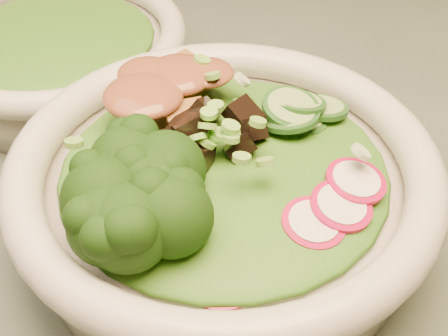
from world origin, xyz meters
TOP-DOWN VIEW (x-y plane):
  - dining_table at (0.00, 0.00)m, footprint 1.20×0.80m
  - salad_bowl at (-0.13, 0.03)m, footprint 0.29×0.29m
  - side_bowl at (-0.14, 0.27)m, footprint 0.24×0.24m
  - lettuce_bed at (-0.13, 0.03)m, footprint 0.22×0.22m
  - side_lettuce at (-0.14, 0.27)m, footprint 0.16×0.16m
  - broccoli_florets at (-0.20, 0.02)m, footprint 0.10×0.09m
  - radish_slices at (-0.13, -0.04)m, footprint 0.12×0.07m
  - cucumber_slices at (-0.06, 0.03)m, footprint 0.09×0.09m
  - mushroom_heap at (-0.14, 0.04)m, footprint 0.09×0.09m
  - tofu_cubes at (-0.14, 0.10)m, footprint 0.11×0.08m
  - peanut_sauce at (-0.14, 0.10)m, footprint 0.08×0.06m
  - scallion_garnish at (-0.13, 0.03)m, footprint 0.21×0.21m

SIDE VIEW (x-z plane):
  - dining_table at x=0.00m, z-range 0.26..1.01m
  - side_bowl at x=-0.14m, z-range 0.75..0.82m
  - salad_bowl at x=-0.13m, z-range 0.75..0.83m
  - side_lettuce at x=-0.14m, z-range 0.79..0.81m
  - lettuce_bed at x=-0.13m, z-range 0.80..0.83m
  - radish_slices at x=-0.13m, z-range 0.81..0.83m
  - cucumber_slices at x=-0.06m, z-range 0.81..0.85m
  - tofu_cubes at x=-0.14m, z-range 0.81..0.85m
  - mushroom_heap at x=-0.14m, z-range 0.81..0.85m
  - broccoli_florets at x=-0.20m, z-range 0.81..0.85m
  - scallion_garnish at x=-0.13m, z-range 0.83..0.85m
  - peanut_sauce at x=-0.14m, z-range 0.83..0.85m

